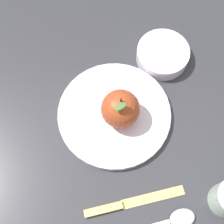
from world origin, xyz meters
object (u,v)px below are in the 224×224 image
Objects in this scene: apple at (120,109)px; spoon at (169,221)px; dinner_plate at (112,114)px; knife at (123,204)px; side_bowl at (161,54)px.

apple is 0.23m from spoon.
dinner_plate is 1.23× the size of knife.
apple is 0.18m from side_bowl.
side_bowl reaches higher than dinner_plate.
spoon is at bearing 74.24° from knife.
side_bowl is 0.60× the size of knife.
spoon is (0.20, 0.10, -0.05)m from apple.
side_bowl is 0.66× the size of spoon.
spoon is at bearing 27.95° from apple.
apple is at bearing -28.52° from side_bowl.
dinner_plate is at bearing -169.60° from knife.
side_bowl is 0.35m from spoon.
knife is (0.18, 0.03, -0.01)m from dinner_plate.
side_bowl is at bearing 151.48° from apple.
dinner_plate is 0.24m from spoon.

